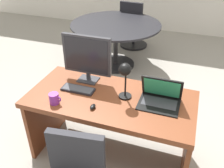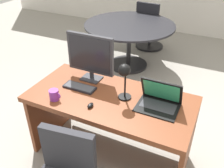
% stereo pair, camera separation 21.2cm
% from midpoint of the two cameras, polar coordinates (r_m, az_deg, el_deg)
% --- Properties ---
extents(ground, '(12.00, 12.00, 0.00)m').
position_cam_midpoint_polar(ground, '(3.90, 10.94, -0.63)').
color(ground, gray).
extents(desk, '(1.54, 0.75, 0.75)m').
position_cam_midpoint_polar(desk, '(2.44, 2.53, -6.42)').
color(desk, brown).
rests_on(desk, ground).
extents(monitor, '(0.49, 0.16, 0.48)m').
position_cam_midpoint_polar(monitor, '(2.44, -2.54, 6.56)').
color(monitor, '#2D2D33').
rests_on(monitor, desk).
extents(laptop, '(0.36, 0.28, 0.25)m').
position_cam_midpoint_polar(laptop, '(2.21, 13.63, -3.20)').
color(laptop, black).
rests_on(laptop, desk).
extents(keyboard, '(0.32, 0.12, 0.02)m').
position_cam_midpoint_polar(keyboard, '(2.41, -4.98, -0.82)').
color(keyboard, black).
rests_on(keyboard, desk).
extents(mouse, '(0.04, 0.08, 0.03)m').
position_cam_midpoint_polar(mouse, '(2.16, -2.18, -5.02)').
color(mouse, black).
rests_on(mouse, desk).
extents(desk_lamp, '(0.12, 0.14, 0.36)m').
position_cam_midpoint_polar(desk_lamp, '(2.13, 5.69, 2.11)').
color(desk_lamp, black).
rests_on(desk_lamp, desk).
extents(coffee_mug, '(0.11, 0.09, 0.10)m').
position_cam_midpoint_polar(coffee_mug, '(2.27, -10.53, -2.56)').
color(coffee_mug, purple).
rests_on(coffee_mug, desk).
extents(meeting_table, '(1.49, 1.49, 0.76)m').
position_cam_midpoint_polar(meeting_table, '(4.22, 5.44, 11.24)').
color(meeting_table, black).
rests_on(meeting_table, ground).
extents(meeting_chair_near, '(0.56, 0.56, 0.94)m').
position_cam_midpoint_polar(meeting_chair_near, '(5.06, 9.76, 12.05)').
color(meeting_chair_near, black).
rests_on(meeting_chair_near, ground).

